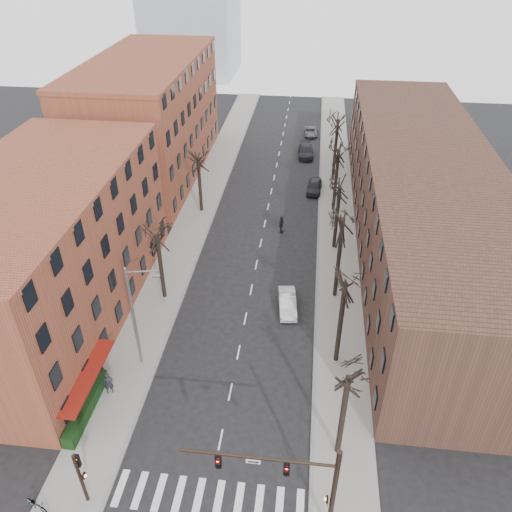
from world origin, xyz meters
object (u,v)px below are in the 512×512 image
(pedestrian_a, at_px, (108,383))
(parked_car_near, at_px, (314,186))
(bicycle, at_px, (37,505))
(silver_sedan, at_px, (287,303))
(parked_car_mid, at_px, (306,151))

(pedestrian_a, bearing_deg, parked_car_near, 45.52)
(parked_car_near, xyz_separation_m, bicycle, (-14.90, -42.42, -0.13))
(parked_car_near, bearing_deg, pedestrian_a, -108.43)
(bicycle, bearing_deg, parked_car_near, 2.33)
(silver_sedan, distance_m, bicycle, 23.53)
(parked_car_mid, height_order, bicycle, parked_car_mid)
(pedestrian_a, distance_m, bicycle, 8.82)
(parked_car_near, bearing_deg, parked_car_mid, 101.64)
(silver_sedan, bearing_deg, parked_car_mid, 82.35)
(parked_car_mid, distance_m, bicycle, 55.13)
(parked_car_near, distance_m, bicycle, 44.96)
(silver_sedan, height_order, parked_car_mid, parked_car_mid)
(parked_car_near, xyz_separation_m, pedestrian_a, (-13.83, -33.68, 0.35))
(parked_car_mid, xyz_separation_m, pedestrian_a, (-12.33, -44.73, 0.34))
(silver_sedan, bearing_deg, parked_car_near, 78.33)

